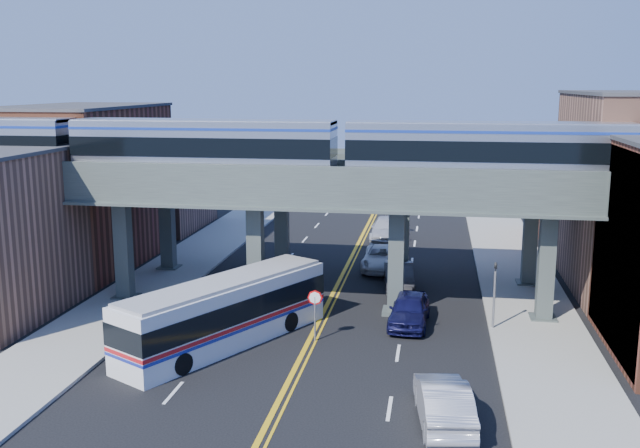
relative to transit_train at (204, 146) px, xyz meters
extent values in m
plane|color=black|center=(6.85, -8.00, -9.20)|extent=(120.00, 120.00, 0.00)
cube|color=gray|center=(-4.65, 2.00, -9.12)|extent=(5.00, 70.00, 0.16)
cube|color=gray|center=(18.35, 2.00, -9.12)|extent=(5.00, 70.00, 0.16)
cube|color=brown|center=(-11.65, 8.00, -3.70)|extent=(8.00, 14.00, 11.00)
cube|color=#95624D|center=(-11.65, 21.00, -5.20)|extent=(8.00, 10.00, 8.00)
cube|color=#95624D|center=(25.35, 8.00, -3.20)|extent=(8.00, 14.00, 12.00)
cube|color=brown|center=(25.35, 21.00, -4.70)|extent=(8.00, 10.00, 9.00)
cube|color=teal|center=(21.40, -4.00, -4.45)|extent=(0.10, 9.50, 9.50)
cube|color=#475250|center=(-5.15, 0.00, -6.20)|extent=(0.85, 0.85, 6.00)
cube|color=#475250|center=(2.85, 0.00, -6.20)|extent=(0.85, 0.85, 6.00)
cube|color=#475250|center=(10.85, 0.00, -6.20)|extent=(0.85, 0.85, 6.00)
cube|color=#475250|center=(18.85, 0.00, -6.20)|extent=(0.85, 0.85, 6.00)
cube|color=#3F4842|center=(6.85, 0.00, -2.50)|extent=(52.00, 3.60, 1.40)
cube|color=#475250|center=(-5.15, 7.00, -6.20)|extent=(0.85, 0.85, 6.00)
cube|color=#475250|center=(2.85, 7.00, -6.20)|extent=(0.85, 0.85, 6.00)
cube|color=#475250|center=(10.85, 7.00, -6.20)|extent=(0.85, 0.85, 6.00)
cube|color=#475250|center=(18.85, 7.00, -6.20)|extent=(0.85, 0.85, 6.00)
cube|color=#3F4842|center=(6.85, 7.00, -2.50)|extent=(52.00, 3.60, 1.40)
cube|color=black|center=(-10.78, 0.00, -1.68)|extent=(2.13, 2.13, 0.24)
cube|color=black|center=(-4.70, 0.00, -1.68)|extent=(2.13, 2.13, 0.24)
cube|color=black|center=(4.70, 0.00, -1.68)|extent=(2.13, 2.13, 0.24)
cube|color=#B7B9C2|center=(0.00, 0.00, -0.02)|extent=(14.68, 2.80, 3.09)
cube|color=black|center=(0.00, 0.00, 0.13)|extent=(14.70, 2.86, 1.06)
cube|color=black|center=(10.78, 0.00, -1.68)|extent=(2.13, 2.13, 0.24)
cube|color=black|center=(20.18, 0.00, -1.68)|extent=(2.13, 2.13, 0.24)
cube|color=#B7B9C2|center=(15.48, 0.00, -0.02)|extent=(14.68, 2.80, 3.09)
cube|color=black|center=(15.48, 0.00, 0.13)|extent=(14.70, 2.86, 1.06)
cylinder|color=slate|center=(7.15, -5.00, -8.05)|extent=(0.09, 0.09, 2.30)
cylinder|color=red|center=(7.15, -5.00, -6.95)|extent=(0.76, 0.04, 0.76)
cylinder|color=slate|center=(16.05, -2.00, -7.60)|extent=(0.12, 0.12, 3.20)
imported|color=black|center=(16.05, -2.00, -5.55)|extent=(0.15, 0.18, 0.90)
cube|color=silver|center=(2.89, -6.14, -7.64)|extent=(8.19, 11.86, 3.13)
cube|color=black|center=(2.89, -6.14, -7.24)|extent=(8.27, 11.92, 1.06)
cube|color=#B21419|center=(2.89, -6.14, -7.94)|extent=(8.26, 11.92, 0.18)
cylinder|color=black|center=(1.00, -9.52, -8.70)|extent=(2.87, 2.21, 1.01)
cylinder|color=black|center=(4.55, -3.18, -8.70)|extent=(2.87, 2.21, 1.01)
imported|color=#10103A|center=(11.70, -1.82, -8.36)|extent=(2.25, 5.07, 1.69)
imported|color=#2D2D2F|center=(10.79, 4.79, -8.39)|extent=(2.24, 5.08, 1.62)
imported|color=silver|center=(9.37, 9.61, -8.42)|extent=(2.60, 5.64, 1.57)
imported|color=#BABABF|center=(9.03, 18.82, -8.29)|extent=(2.68, 6.33, 1.82)
imported|color=#ABAAAF|center=(13.43, -12.91, -8.34)|extent=(2.49, 5.42, 1.72)
camera|label=1|loc=(12.89, -38.38, 3.48)|focal=40.00mm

